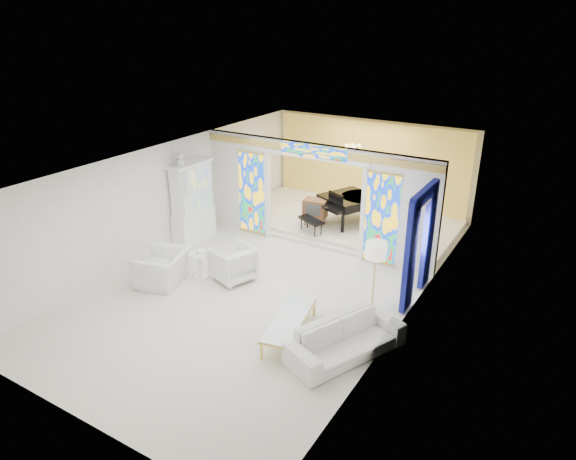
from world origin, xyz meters
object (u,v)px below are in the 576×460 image
Objects in this scene: coffee_table at (290,319)px; tv_console at (315,208)px; grand_piano at (354,201)px; armchair_left at (163,268)px; armchair_right at (233,263)px; sofa at (346,339)px; china_cabinet at (192,203)px.

tv_console is (-2.26, 5.31, 0.30)m from coffee_table.
grand_piano reaches higher than coffee_table.
armchair_right reaches higher than armchair_left.
armchair_right is 0.40× the size of sofa.
china_cabinet is at bearing 90.06° from sofa.
armchair_right is at bearing -103.00° from tv_console.
grand_piano is (3.60, 3.26, -0.27)m from china_cabinet.
china_cabinet reaches higher than armchair_left.
tv_console is (-3.51, 5.28, 0.35)m from sofa.
china_cabinet reaches higher than sofa.
sofa is at bearing 1.40° from coffee_table.
armchair_left is 1.54× the size of tv_console.
china_cabinet is 0.99× the size of grand_piano.
grand_piano is at bearing 139.22° from armchair_left.
coffee_table is (-1.25, -0.03, 0.05)m from sofa.
coffee_table is at bearing -76.65° from tv_console.
armchair_right is 1.20× the size of tv_console.
china_cabinet reaches higher than coffee_table.
armchair_left reaches higher than coffee_table.
grand_piano reaches higher than sofa.
china_cabinet reaches higher than grand_piano.
sofa is 0.88× the size of grand_piano.
armchair_left is at bearing -33.12° from armchair_right.
china_cabinet is 6.80m from sofa.
china_cabinet is at bearing 150.50° from coffee_table.
armchair_right is 3.99m from sofa.
armchair_right reaches higher than sofa.
coffee_table is at bearing -53.13° from grand_piano.
armchair_right is 4.80m from grand_piano.
sofa is (5.11, -0.34, -0.05)m from armchair_left.
tv_console reaches higher than armchair_left.
grand_piano is at bearing 42.16° from china_cabinet.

